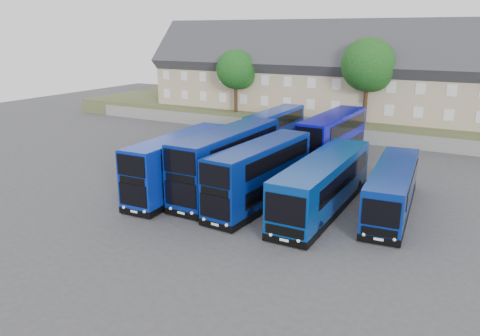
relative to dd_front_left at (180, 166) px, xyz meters
name	(u,v)px	position (x,y,z in m)	size (l,w,h in m)	color
ground	(236,210)	(5.44, -1.16, -2.14)	(120.00, 120.00, 0.00)	#404145
retaining_wall	(341,134)	(5.44, 22.84, -1.39)	(70.00, 0.40, 1.50)	slate
earth_bank	(365,118)	(5.44, 32.84, -1.14)	(80.00, 20.00, 2.00)	#525731
terrace_row	(360,77)	(5.44, 28.84, 4.45)	(54.00, 10.40, 11.20)	tan
dd_front_left	(180,166)	(0.00, 0.00, 0.00)	(2.88, 11.07, 4.37)	#0825A0
dd_front_mid	(228,163)	(3.07, 1.79, 0.20)	(2.84, 12.00, 4.76)	navy
dd_front_right	(260,175)	(6.30, 0.70, -0.02)	(3.21, 11.04, 4.33)	navy
dd_rear_left	(275,131)	(0.57, 15.70, -0.18)	(2.35, 10.12, 4.01)	#082398
dd_rear_right	(332,140)	(7.42, 13.19, 0.10)	(2.99, 11.58, 4.57)	#0909A8
coach_east_a	(323,185)	(10.53, 1.82, -0.38)	(2.82, 13.17, 3.60)	navy
coach_east_b	(392,190)	(14.72, 3.70, -0.59)	(3.44, 11.76, 3.17)	navy
tree_west	(237,71)	(-8.41, 23.94, 4.91)	(4.80, 4.80, 7.65)	#382314
tree_mid	(370,67)	(7.59, 24.44, 5.92)	(5.76, 5.76, 9.18)	#382314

